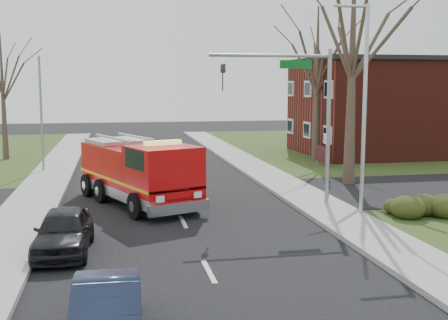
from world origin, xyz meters
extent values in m
plane|color=black|center=(0.00, 0.00, 0.00)|extent=(120.00, 120.00, 0.00)
cube|color=gray|center=(6.20, 0.00, 0.07)|extent=(2.40, 80.00, 0.15)
cube|color=gray|center=(-6.20, 0.00, 0.07)|extent=(2.40, 80.00, 0.15)
cube|color=#5E1E16|center=(19.00, 18.00, 3.50)|extent=(15.00, 10.00, 7.00)
cube|color=black|center=(19.00, 18.00, 7.10)|extent=(15.40, 10.40, 0.30)
cube|color=silver|center=(11.45, 18.00, 2.00)|extent=(0.12, 1.40, 1.20)
cube|color=#410F15|center=(10.50, 12.50, 0.90)|extent=(0.12, 2.00, 1.00)
cylinder|color=gray|center=(10.50, 11.70, 0.45)|extent=(0.08, 0.08, 0.90)
cylinder|color=gray|center=(10.50, 13.30, 0.45)|extent=(0.08, 0.08, 0.90)
ellipsoid|color=#2F3714|center=(9.00, -1.00, 0.58)|extent=(2.80, 2.00, 0.90)
cone|color=#3A2E22|center=(9.50, 6.00, 6.00)|extent=(0.64, 0.64, 12.00)
cone|color=#3A2E22|center=(11.00, 15.00, 5.25)|extent=(0.56, 0.56, 10.50)
cone|color=#3A2E22|center=(-10.00, 20.00, 4.50)|extent=(0.44, 0.44, 9.00)
cylinder|color=gray|center=(6.50, 1.50, 3.40)|extent=(0.18, 0.18, 6.80)
cylinder|color=gray|center=(3.90, 1.50, 6.50)|extent=(5.20, 0.14, 0.14)
cube|color=#0C591E|center=(5.00, 1.50, 6.15)|extent=(1.40, 0.06, 0.35)
imported|color=black|center=(1.90, 1.50, 6.15)|extent=(0.22, 0.18, 1.10)
cylinder|color=#B7BABF|center=(7.20, -0.50, 4.20)|extent=(0.16, 0.16, 8.40)
cylinder|color=#B7BABF|center=(6.50, -0.50, 8.30)|extent=(1.40, 0.12, 0.12)
cylinder|color=gray|center=(-6.80, 14.00, 3.50)|extent=(0.14, 0.14, 7.00)
cube|color=#B9080B|center=(-2.01, 4.80, 1.52)|extent=(4.25, 5.66, 2.05)
cube|color=#B9080B|center=(-0.62, 1.35, 1.66)|extent=(3.31, 3.31, 2.35)
cube|color=#B7BABF|center=(-1.57, 3.71, 0.68)|extent=(5.22, 8.03, 0.44)
cube|color=#E5B20C|center=(-1.57, 3.71, 1.22)|extent=(5.23, 8.03, 0.12)
cube|color=black|center=(-0.22, 0.35, 2.40)|extent=(2.12, 0.93, 0.83)
cube|color=#E5D866|center=(-0.62, 1.35, 2.98)|extent=(1.58, 0.90, 0.18)
cylinder|color=black|center=(-1.77, 0.79, 0.54)|extent=(0.72, 1.13, 1.08)
cylinder|color=black|center=(0.59, 1.74, 0.54)|extent=(0.72, 1.13, 1.08)
cylinder|color=black|center=(-3.85, 5.96, 0.54)|extent=(0.72, 1.13, 1.08)
cylinder|color=black|center=(-1.49, 6.91, 0.54)|extent=(0.72, 1.13, 1.08)
imported|color=black|center=(-4.20, -3.26, 0.71)|extent=(1.87, 4.22, 1.41)
imported|color=#1C253F|center=(-2.80, -10.02, 0.66)|extent=(1.50, 4.04, 1.32)
camera|label=1|loc=(-2.58, -21.24, 5.30)|focal=45.00mm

